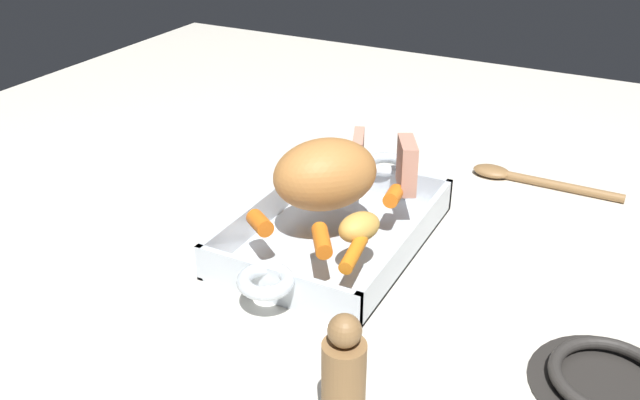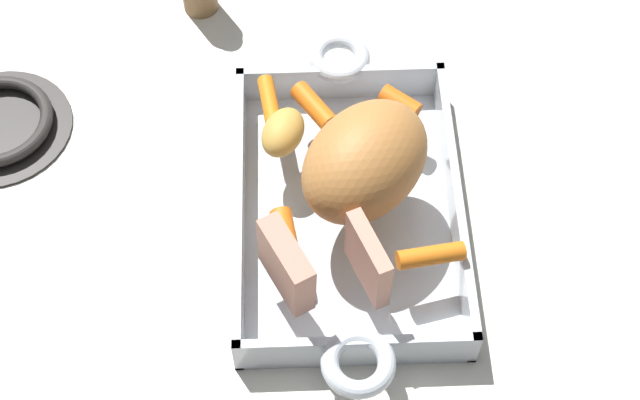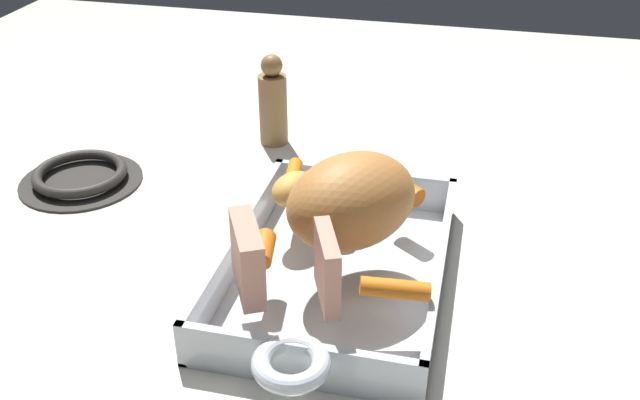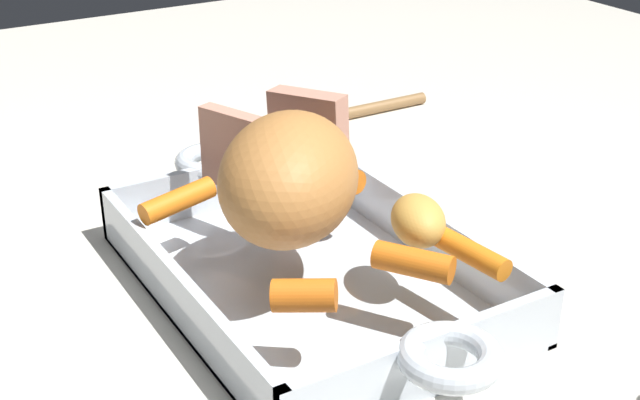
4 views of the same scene
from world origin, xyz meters
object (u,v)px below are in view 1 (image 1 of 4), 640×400
at_px(pork_roast, 324,176).
at_px(potato_golden_small, 359,227).
at_px(roast_slice_outer, 407,165).
at_px(roasting_dish, 335,230).
at_px(roast_slice_thick, 358,157).
at_px(baby_carrot_southeast, 260,223).
at_px(baby_carrot_center_left, 354,253).
at_px(baby_carrot_long, 393,196).
at_px(baby_carrot_northeast, 322,240).
at_px(serving_spoon, 524,178).
at_px(stove_burner_rear, 610,381).
at_px(pepper_mill, 344,381).
at_px(baby_carrot_center_right, 316,168).

relative_size(pork_roast, potato_golden_small, 2.43).
bearing_deg(roast_slice_outer, pork_roast, -35.56).
xyz_separation_m(roasting_dish, roast_slice_thick, (-0.10, -0.01, 0.07)).
bearing_deg(baby_carrot_southeast, roast_slice_thick, 166.78).
bearing_deg(potato_golden_small, baby_carrot_center_left, 16.75).
distance_m(baby_carrot_long, baby_carrot_southeast, 0.19).
xyz_separation_m(pork_roast, baby_carrot_long, (-0.06, 0.08, -0.04)).
height_order(baby_carrot_northeast, potato_golden_small, potato_golden_small).
height_order(roast_slice_thick, serving_spoon, roast_slice_thick).
distance_m(roast_slice_outer, baby_carrot_long, 0.06).
bearing_deg(baby_carrot_northeast, stove_burner_rear, 84.92).
distance_m(pork_roast, baby_carrot_center_left, 0.14).
distance_m(roasting_dish, baby_carrot_northeast, 0.11).
relative_size(baby_carrot_southeast, stove_burner_rear, 0.26).
bearing_deg(roast_slice_thick, baby_carrot_center_left, 23.55).
distance_m(roasting_dish, roast_slice_thick, 0.12).
xyz_separation_m(roast_slice_thick, baby_carrot_southeast, (0.20, -0.05, -0.02)).
height_order(stove_burner_rear, pepper_mill, pepper_mill).
bearing_deg(baby_carrot_northeast, baby_carrot_center_right, -150.25).
bearing_deg(pork_roast, baby_carrot_center_left, 42.49).
relative_size(baby_carrot_center_left, potato_golden_small, 1.14).
bearing_deg(baby_carrot_long, pork_roast, -54.81).
xyz_separation_m(baby_carrot_northeast, serving_spoon, (-0.41, 0.16, -0.05)).
relative_size(baby_carrot_southeast, pepper_mill, 0.32).
distance_m(potato_golden_small, pepper_mill, 0.27).
bearing_deg(stove_burner_rear, roast_slice_outer, -126.35).
xyz_separation_m(pork_roast, potato_golden_small, (0.06, 0.08, -0.03)).
height_order(pork_roast, baby_carrot_northeast, pork_roast).
bearing_deg(roast_slice_outer, baby_carrot_southeast, -30.88).
height_order(roast_slice_outer, pepper_mill, pepper_mill).
bearing_deg(baby_carrot_long, roasting_dish, -51.40).
bearing_deg(baby_carrot_southeast, baby_carrot_northeast, 89.87).
relative_size(pork_roast, stove_burner_rear, 0.89).
relative_size(baby_carrot_long, pepper_mill, 0.30).
bearing_deg(pepper_mill, baby_carrot_center_left, -157.35).
bearing_deg(potato_golden_small, roast_slice_outer, -179.63).
bearing_deg(baby_carrot_center_left, pepper_mill, 22.65).
xyz_separation_m(roast_slice_thick, potato_golden_small, (0.16, 0.08, -0.02)).
relative_size(roast_slice_thick, roast_slice_outer, 0.96).
relative_size(baby_carrot_center_right, pepper_mill, 0.48).
xyz_separation_m(roast_slice_thick, roast_slice_outer, (-0.00, 0.07, 0.00)).
height_order(roast_slice_thick, potato_golden_small, roast_slice_thick).
distance_m(baby_carrot_center_right, stove_burner_rear, 0.50).
bearing_deg(roast_slice_outer, stove_burner_rear, 53.65).
bearing_deg(baby_carrot_center_right, pepper_mill, 30.98).
xyz_separation_m(baby_carrot_long, pepper_mill, (0.36, 0.10, -0.00)).
bearing_deg(baby_carrot_southeast, serving_spoon, 148.35).
distance_m(roasting_dish, baby_carrot_southeast, 0.12).
bearing_deg(baby_carrot_long, potato_golden_small, -0.51).
height_order(roasting_dish, baby_carrot_northeast, baby_carrot_northeast).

